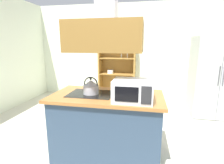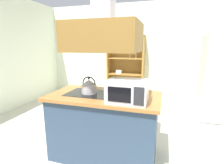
{
  "view_description": "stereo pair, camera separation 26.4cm",
  "coord_description": "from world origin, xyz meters",
  "px_view_note": "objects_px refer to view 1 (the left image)",
  "views": [
    {
      "loc": [
        0.3,
        -2.2,
        1.56
      ],
      "look_at": [
        -0.2,
        0.33,
        1.0
      ],
      "focal_mm": 27.89,
      "sensor_mm": 36.0,
      "label": 1
    },
    {
      "loc": [
        0.55,
        -2.14,
        1.56
      ],
      "look_at": [
        -0.2,
        0.33,
        1.0
      ],
      "focal_mm": 27.89,
      "sensor_mm": 36.0,
      "label": 2
    }
  ],
  "objects_px": {
    "dish_cabinet": "(117,71)",
    "microwave": "(133,91)",
    "kettle": "(91,87)",
    "cutting_board": "(138,91)",
    "refrigerator": "(214,77)"
  },
  "relations": [
    {
      "from": "cutting_board",
      "to": "microwave",
      "type": "bearing_deg",
      "value": -95.84
    },
    {
      "from": "dish_cabinet",
      "to": "kettle",
      "type": "height_order",
      "value": "dish_cabinet"
    },
    {
      "from": "kettle",
      "to": "dish_cabinet",
      "type": "bearing_deg",
      "value": 92.09
    },
    {
      "from": "kettle",
      "to": "cutting_board",
      "type": "distance_m",
      "value": 0.69
    },
    {
      "from": "refrigerator",
      "to": "kettle",
      "type": "height_order",
      "value": "refrigerator"
    },
    {
      "from": "dish_cabinet",
      "to": "cutting_board",
      "type": "height_order",
      "value": "dish_cabinet"
    },
    {
      "from": "refrigerator",
      "to": "dish_cabinet",
      "type": "xyz_separation_m",
      "value": [
        -2.28,
        0.9,
        -0.07
      ]
    },
    {
      "from": "dish_cabinet",
      "to": "microwave",
      "type": "height_order",
      "value": "dish_cabinet"
    },
    {
      "from": "dish_cabinet",
      "to": "microwave",
      "type": "xyz_separation_m",
      "value": [
        0.68,
        -3.01,
        0.23
      ]
    },
    {
      "from": "refrigerator",
      "to": "kettle",
      "type": "distance_m",
      "value": 2.89
    },
    {
      "from": "cutting_board",
      "to": "dish_cabinet",
      "type": "bearing_deg",
      "value": 106.08
    },
    {
      "from": "refrigerator",
      "to": "kettle",
      "type": "xyz_separation_m",
      "value": [
        -2.18,
        -1.9,
        0.13
      ]
    },
    {
      "from": "microwave",
      "to": "kettle",
      "type": "bearing_deg",
      "value": 160.46
    },
    {
      "from": "refrigerator",
      "to": "microwave",
      "type": "xyz_separation_m",
      "value": [
        -1.6,
        -2.1,
        0.16
      ]
    },
    {
      "from": "kettle",
      "to": "cutting_board",
      "type": "relative_size",
      "value": 0.69
    }
  ]
}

